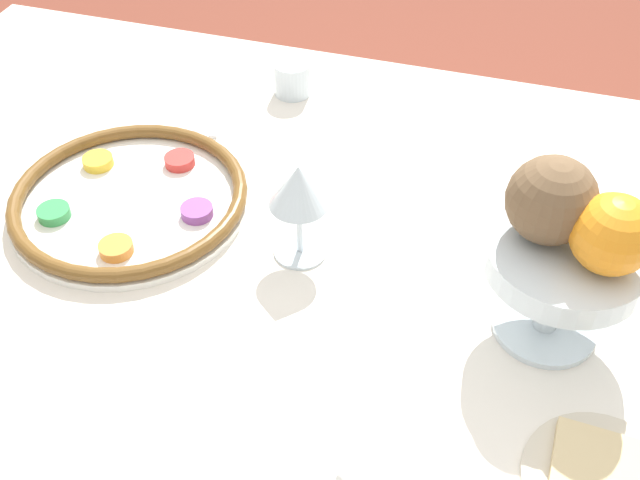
{
  "coord_description": "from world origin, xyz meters",
  "views": [
    {
      "loc": [
        0.21,
        -0.64,
        1.44
      ],
      "look_at": [
        0.01,
        0.01,
        0.79
      ],
      "focal_mm": 42.0,
      "sensor_mm": 36.0,
      "label": 1
    }
  ],
  "objects": [
    {
      "name": "dining_table",
      "position": [
        0.0,
        0.0,
        0.38
      ],
      "size": [
        1.59,
        1.06,
        0.75
      ],
      "color": "silver",
      "rests_on": "ground_plane"
    },
    {
      "name": "seder_plate",
      "position": [
        -0.28,
        0.04,
        0.77
      ],
      "size": [
        0.33,
        0.33,
        0.03
      ],
      "color": "white",
      "rests_on": "dining_table"
    },
    {
      "name": "wine_glass",
      "position": [
        -0.02,
        0.02,
        0.86
      ],
      "size": [
        0.08,
        0.08,
        0.14
      ],
      "color": "silver",
      "rests_on": "dining_table"
    },
    {
      "name": "fruit_stand",
      "position": [
        0.29,
        -0.02,
        0.85
      ],
      "size": [
        0.17,
        0.17,
        0.13
      ],
      "color": "silver",
      "rests_on": "dining_table"
    },
    {
      "name": "orange_fruit",
      "position": [
        0.33,
        -0.03,
        0.93
      ],
      "size": [
        0.09,
        0.09,
        0.09
      ],
      "color": "orange",
      "rests_on": "fruit_stand"
    },
    {
      "name": "coconut",
      "position": [
        0.26,
        0.0,
        0.93
      ],
      "size": [
        0.1,
        0.1,
        0.1
      ],
      "color": "brown",
      "rests_on": "fruit_stand"
    },
    {
      "name": "cup_near",
      "position": [
        -0.16,
        0.38,
        0.78
      ],
      "size": [
        0.06,
        0.06,
        0.06
      ],
      "color": "silver",
      "rests_on": "dining_table"
    },
    {
      "name": "fork_left",
      "position": [
        -0.3,
        0.3,
        0.76
      ],
      "size": [
        0.08,
        0.16,
        0.01
      ],
      "color": "silver",
      "rests_on": "dining_table"
    },
    {
      "name": "fork_right",
      "position": [
        -0.27,
        0.3,
        0.76
      ],
      "size": [
        0.08,
        0.16,
        0.01
      ],
      "color": "silver",
      "rests_on": "dining_table"
    }
  ]
}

